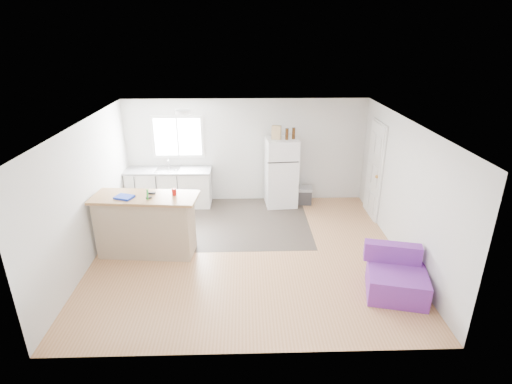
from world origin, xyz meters
TOP-DOWN VIEW (x-y plane):
  - room at (0.00, 0.00)m, footprint 5.51×5.01m
  - vinyl_zone at (-0.73, 1.25)m, footprint 4.05×2.50m
  - window at (-1.55, 2.49)m, footprint 1.18×0.06m
  - interior_door at (2.72, 1.55)m, footprint 0.11×0.92m
  - ceiling_fixture at (-1.20, 1.20)m, footprint 0.30×0.30m
  - kitchen_cabinets at (-1.78, 2.20)m, footprint 1.95×0.64m
  - peninsula at (-1.82, 0.04)m, footprint 1.88×0.86m
  - refrigerator at (0.79, 2.16)m, footprint 0.74×0.71m
  - cooler at (1.27, 2.22)m, footprint 0.55×0.40m
  - purple_seat at (2.27, -1.29)m, footprint 1.03×1.00m
  - cleaner_jug at (-1.36, -0.01)m, footprint 0.18×0.15m
  - mop at (-1.85, -0.10)m, footprint 0.30×0.36m
  - red_cup at (-1.28, 0.07)m, footprint 0.09×0.09m
  - blue_tray at (-2.11, -0.04)m, footprint 0.36×0.31m
  - tool_a at (-1.69, 0.13)m, footprint 0.14×0.06m
  - tool_b at (-1.69, -0.07)m, footprint 0.11×0.07m
  - cardboard_box at (0.66, 2.13)m, footprint 0.22×0.15m
  - bottle_left at (0.89, 2.09)m, footprint 0.09×0.09m
  - bottle_right at (1.04, 2.15)m, footprint 0.08×0.08m

SIDE VIEW (x-z plane):
  - vinyl_zone at x=-0.73m, z-range 0.00..0.00m
  - cleaner_jug at x=-1.36m, z-range -0.02..0.31m
  - cooler at x=1.27m, z-range 0.00..0.40m
  - mop at x=-1.85m, z-range -0.44..0.90m
  - purple_seat at x=2.27m, z-range -0.10..0.62m
  - kitchen_cabinets at x=-1.78m, z-range -0.13..1.01m
  - peninsula at x=-1.82m, z-range 0.01..1.13m
  - refrigerator at x=0.79m, z-range 0.00..1.57m
  - interior_door at x=2.72m, z-range -0.03..2.07m
  - tool_b at x=-1.69m, z-range 1.12..1.15m
  - tool_a at x=-1.69m, z-range 1.12..1.15m
  - blue_tray at x=-2.11m, z-range 1.12..1.16m
  - red_cup at x=-1.28m, z-range 1.12..1.24m
  - room at x=0.00m, z-range -0.01..2.41m
  - window at x=-1.55m, z-range 1.06..2.04m
  - bottle_left at x=0.89m, z-range 1.57..1.82m
  - bottle_right at x=1.04m, z-range 1.57..1.82m
  - cardboard_box at x=0.66m, z-range 1.57..1.87m
  - ceiling_fixture at x=-1.20m, z-range 2.32..2.40m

